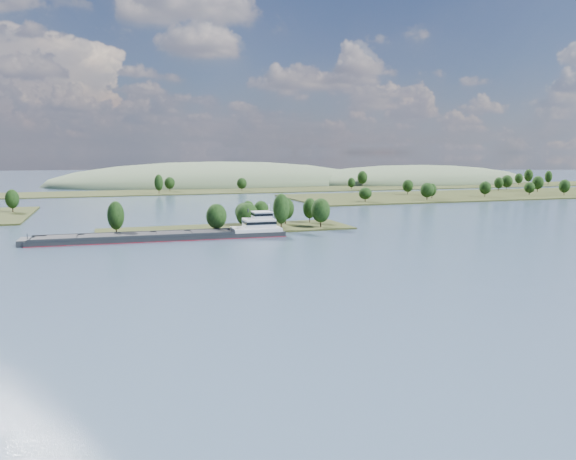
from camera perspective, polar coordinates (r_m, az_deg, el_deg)
name	(u,v)px	position (r m, az deg, el deg)	size (l,w,h in m)	color
ground	(269,256)	(167.28, -1.92, -2.62)	(1800.00, 1800.00, 0.00)	#3C5167
tree_island	(244,219)	(224.07, -4.53, 1.08)	(100.00, 31.72, 15.35)	#272E14
right_bank	(505,193)	(438.35, 21.20, 3.48)	(320.00, 90.00, 14.12)	#272E14
back_shoreline	(178,191)	(442.08, -11.10, 3.86)	(900.00, 60.00, 15.41)	#272E14
hill_east	(416,182)	(593.80, 12.85, 4.74)	(260.00, 140.00, 36.00)	#495B3F
hill_west	(218,184)	(549.09, -7.11, 4.63)	(320.00, 160.00, 44.00)	#495B3F
cargo_barge	(177,235)	(203.12, -11.16, -0.46)	(90.77, 14.71, 12.23)	black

